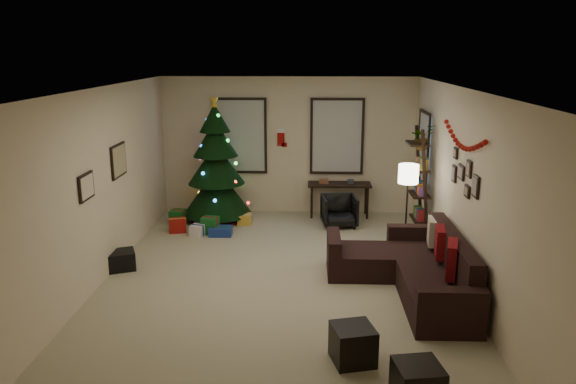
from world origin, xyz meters
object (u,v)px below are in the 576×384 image
object	(u,v)px
christmas_tree	(216,169)
desk_chair	(339,211)
sofa	(414,270)
bookshelf	(421,187)
desk	(339,187)

from	to	relation	value
christmas_tree	desk_chair	size ratio (longest dim) A/B	4.15
christmas_tree	sofa	world-z (taller)	christmas_tree
desk_chair	bookshelf	bearing A→B (deg)	-36.69
bookshelf	desk_chair	bearing A→B (deg)	150.65
desk	desk_chair	bearing A→B (deg)	-92.47
sofa	desk_chair	xyz separation A→B (m)	(-0.88, 2.79, 0.02)
desk	desk_chair	distance (m)	0.71
sofa	desk_chair	bearing A→B (deg)	107.59
sofa	bookshelf	size ratio (longest dim) A/B	1.30
bookshelf	desk	bearing A→B (deg)	132.87
sofa	desk	world-z (taller)	sofa
christmas_tree	bookshelf	world-z (taller)	christmas_tree
desk	bookshelf	xyz separation A→B (m)	(1.29, -1.39, 0.36)
sofa	bookshelf	bearing A→B (deg)	77.92
christmas_tree	desk	distance (m)	2.42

